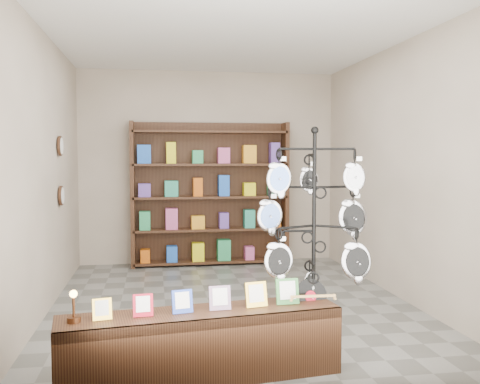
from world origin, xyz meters
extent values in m
plane|color=slate|center=(0.00, 0.00, 0.00)|extent=(5.00, 5.00, 0.00)
plane|color=#BFAE9A|center=(0.00, 2.50, 1.50)|extent=(4.00, 0.00, 4.00)
plane|color=#BFAE9A|center=(0.00, -2.50, 1.50)|extent=(4.00, 0.00, 4.00)
plane|color=#BFAE9A|center=(-2.00, 0.00, 1.50)|extent=(0.00, 5.00, 5.00)
plane|color=#BFAE9A|center=(2.00, 0.00, 1.50)|extent=(0.00, 5.00, 5.00)
plane|color=white|center=(0.00, 0.00, 3.00)|extent=(5.00, 5.00, 0.00)
cylinder|color=black|center=(0.42, -1.74, 0.01)|extent=(0.44, 0.44, 0.03)
cylinder|color=black|center=(0.42, -1.74, 0.93)|extent=(0.04, 0.04, 1.87)
sphere|color=black|center=(0.42, -1.74, 1.88)|extent=(0.06, 0.06, 0.06)
ellipsoid|color=silver|center=(0.45, -1.54, 0.59)|extent=(0.10, 0.04, 0.20)
cube|color=tan|center=(0.34, -1.99, 0.60)|extent=(0.36, 0.03, 0.04)
cube|color=black|center=(-0.52, -1.99, 0.26)|extent=(2.14, 0.71, 0.52)
cube|color=gold|center=(-1.23, -2.09, 0.59)|extent=(0.14, 0.07, 0.15)
cube|color=#B00E22|center=(-0.95, -2.05, 0.60)|extent=(0.15, 0.07, 0.16)
cube|color=#263FA5|center=(-0.66, -2.01, 0.60)|extent=(0.16, 0.07, 0.17)
cube|color=#E54C33|center=(-0.38, -1.97, 0.61)|extent=(0.17, 0.08, 0.18)
cube|color=gold|center=(-0.09, -1.94, 0.61)|extent=(0.18, 0.08, 0.19)
cube|color=#337233|center=(0.16, -1.90, 0.62)|extent=(0.19, 0.08, 0.20)
cylinder|color=black|center=(0.37, -1.83, 0.55)|extent=(0.29, 0.10, 0.28)
cylinder|color=#B00E22|center=(0.37, -1.83, 0.55)|extent=(0.10, 0.04, 0.10)
cylinder|color=#4F2B16|center=(-1.42, -2.11, 0.54)|extent=(0.10, 0.10, 0.04)
cylinder|color=#4F2B16|center=(-1.42, -2.11, 0.62)|extent=(0.02, 0.02, 0.13)
sphere|color=#FFBF59|center=(-1.42, -2.11, 0.72)|extent=(0.05, 0.05, 0.05)
cube|color=black|center=(0.00, 2.44, 1.10)|extent=(2.40, 0.04, 2.20)
cube|color=black|center=(-1.18, 2.28, 1.10)|extent=(0.06, 0.36, 2.20)
cube|color=black|center=(1.18, 2.28, 1.10)|extent=(0.06, 0.36, 2.20)
cube|color=black|center=(0.00, 2.28, 0.05)|extent=(2.36, 0.36, 0.04)
cube|color=black|center=(0.00, 2.28, 0.55)|extent=(2.36, 0.36, 0.03)
cube|color=black|center=(0.00, 2.28, 1.05)|extent=(2.36, 0.36, 0.04)
cube|color=black|center=(0.00, 2.28, 1.55)|extent=(2.36, 0.36, 0.04)
cube|color=black|center=(0.00, 2.28, 2.05)|extent=(2.36, 0.36, 0.04)
cylinder|color=black|center=(-1.97, 0.80, 1.80)|extent=(0.03, 0.24, 0.24)
cylinder|color=black|center=(-1.97, 0.80, 1.20)|extent=(0.03, 0.24, 0.24)
camera|label=1|loc=(-0.86, -5.91, 1.67)|focal=40.00mm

